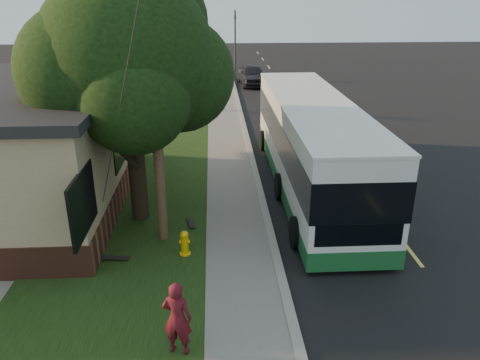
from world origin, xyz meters
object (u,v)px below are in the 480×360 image
skateboarder (177,318)px  utility_pole (154,90)px  transit_bus (312,142)px  distant_car (252,75)px  traffic_signal (235,37)px  fire_hydrant (185,243)px  bare_tree_near (184,76)px  bare_tree_far (197,55)px  skateboard_spare (116,258)px  leafy_tree (129,61)px  skateboard_main (191,223)px

skateboarder → utility_pole: bearing=-67.7°
skateboarder → transit_bus: bearing=-103.7°
distant_car → transit_bus: bearing=-93.0°
traffic_signal → distant_car: (1.00, -7.51, -2.33)m
fire_hydrant → skateboarder: bearing=-89.0°
bare_tree_near → skateboarder: 21.99m
bare_tree_far → transit_bus: 25.56m
bare_tree_near → skateboard_spare: 18.34m
fire_hydrant → utility_pole: utility_pole is taller
fire_hydrant → distant_car: distant_car is taller
leafy_tree → fire_hydrant: bearing=-59.3°
transit_bus → distant_car: (-0.48, 21.56, -0.98)m
leafy_tree → skateboarder: size_ratio=4.61×
bare_tree_near → traffic_signal: size_ratio=0.78×
skateboard_main → distant_car: distant_car is taller
transit_bus → skateboard_spare: (-6.52, -5.13, -1.69)m
fire_hydrant → transit_bus: size_ratio=0.06×
leafy_tree → traffic_signal: 31.76m
leafy_tree → distant_car: size_ratio=1.60×
skateboarder → skateboard_main: bearing=-77.0°
leafy_tree → skateboard_spare: size_ratio=9.75×
bare_tree_near → bare_tree_far: bare_tree_near is taller
skateboarder → distant_car: size_ratio=0.35×
leafy_tree → skateboarder: 8.01m
utility_pole → bare_tree_near: 17.19m
traffic_signal → transit_bus: (1.48, -29.07, -1.35)m
bare_tree_far → skateboard_spare: (-1.54, -30.20, -1.88)m
utility_pole → distant_car: bearing=79.3°
utility_pole → bare_tree_far: size_ratio=2.25×
distant_car → traffic_signal: bearing=93.3°
skateboard_spare → bare_tree_far: bearing=87.1°
bare_tree_near → bare_tree_far: (0.50, 12.00, -0.15)m
leafy_tree → traffic_signal: size_ratio=1.42×
leafy_tree → skateboard_main: leafy_tree is taller
traffic_signal → transit_bus: 29.14m
fire_hydrant → distant_car: bearing=81.2°
leafy_tree → skateboard_main: bearing=-25.2°
fire_hydrant → traffic_signal: 34.25m
utility_pole → traffic_signal: size_ratio=1.65×
skateboard_main → skateboard_spare: 2.90m
leafy_tree → skateboard_main: 5.37m
skateboarder → skateboard_spare: bearing=-48.4°
bare_tree_far → distant_car: 5.82m
transit_bus → skateboard_main: transit_bus is taller
transit_bus → bare_tree_near: bearing=112.8°
fire_hydrant → leafy_tree: 5.65m
leafy_tree → bare_tree_near: leafy_tree is taller
transit_bus → skateboard_spare: transit_bus is taller
bare_tree_near → skateboard_main: 16.30m
bare_tree_near → bare_tree_far: size_ratio=1.07×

